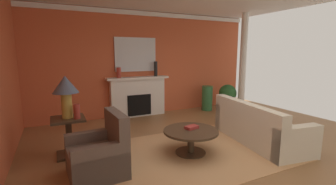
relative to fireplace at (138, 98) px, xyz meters
name	(u,v)px	position (x,y,z in m)	size (l,w,h in m)	color
ground_plane	(210,155)	(0.30, -3.16, -0.55)	(8.60, 8.60, 0.00)	olive
wall_fireplace	(145,64)	(0.30, 0.21, 0.96)	(7.04, 0.12, 3.02)	#C65633
crown_moulding	(145,14)	(0.30, 0.13, 2.39)	(7.04, 0.08, 0.12)	white
area_rug	(190,153)	(0.00, -2.94, -0.54)	(3.67, 2.43, 0.01)	tan
fireplace	(138,98)	(0.00, 0.00, 0.00)	(1.80, 0.35, 1.15)	white
mantel_mirror	(136,55)	(0.00, 0.12, 1.24)	(1.22, 0.04, 0.96)	silver
sofa	(258,128)	(1.56, -3.06, -0.25)	(1.19, 2.21, 0.85)	beige
armchair_near_window	(100,156)	(-1.64, -3.00, -0.24)	(0.84, 0.84, 0.95)	brown
coffee_table	(191,136)	(0.00, -2.94, -0.21)	(1.00, 1.00, 0.45)	#3D2D1E
side_table	(69,134)	(-2.00, -2.05, -0.15)	(0.56, 0.56, 0.70)	#3D2D1E
table_lamp	(66,89)	(-2.00, -2.05, 0.68)	(0.44, 0.44, 0.75)	#B28E38
vase_tall_corner	(207,98)	(2.24, -0.30, -0.15)	(0.34, 0.34, 0.79)	#33703D
vase_mantel_right	(156,69)	(0.55, -0.05, 0.82)	(0.10, 0.10, 0.43)	black
vase_on_side_table	(77,111)	(-1.85, -2.17, 0.28)	(0.11, 0.11, 0.26)	#9E3328
vase_mantel_left	(119,73)	(-0.55, -0.05, 0.75)	(0.12, 0.12, 0.29)	#9E3328
book_red_cover	(192,127)	(0.06, -2.88, -0.07)	(0.25, 0.15, 0.05)	maroon
potted_plant	(228,95)	(2.84, -0.57, -0.06)	(0.56, 0.56, 0.83)	#A8754C
column_white	(243,63)	(3.13, -0.87, 0.96)	(0.20, 0.20, 3.02)	white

